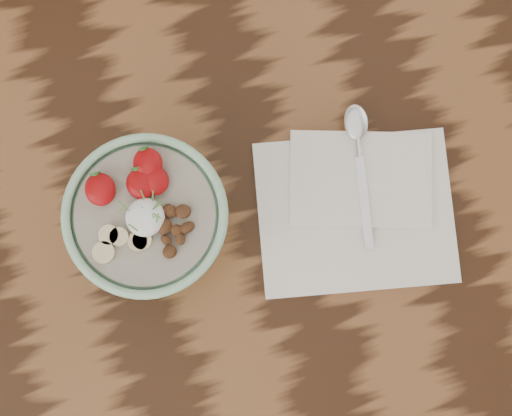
{
  "coord_description": "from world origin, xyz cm",
  "views": [
    {
      "loc": [
        15.33,
        -18.99,
        171.59
      ],
      "look_at": [
        18.49,
        -9.0,
        86.96
      ],
      "focal_mm": 50.0,
      "sensor_mm": 36.0,
      "label": 1
    }
  ],
  "objects": [
    {
      "name": "breakfast_bowl",
      "position": [
        5.39,
        -5.6,
        81.9
      ],
      "size": [
        20.32,
        20.32,
        13.18
      ],
      "rotation": [
        0.0,
        0.0,
        -0.31
      ],
      "color": "#96CAA4",
      "rests_on": "table"
    },
    {
      "name": "napkin",
      "position": [
        32.02,
        -11.47,
        75.68
      ],
      "size": [
        30.33,
        26.61,
        1.62
      ],
      "rotation": [
        0.0,
        0.0,
        -0.22
      ],
      "color": "white",
      "rests_on": "table"
    },
    {
      "name": "table",
      "position": [
        0.0,
        0.0,
        65.7
      ],
      "size": [
        160.0,
        90.0,
        75.0
      ],
      "color": "black",
      "rests_on": "ground"
    },
    {
      "name": "spoon",
      "position": [
        34.75,
        -3.43,
        77.05
      ],
      "size": [
        6.48,
        19.84,
        1.04
      ],
      "rotation": [
        0.0,
        0.0,
        -0.22
      ],
      "color": "silver",
      "rests_on": "napkin"
    }
  ]
}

